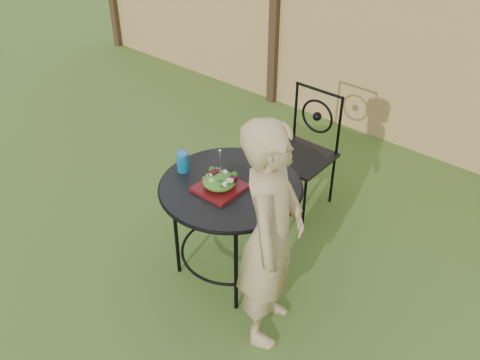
{
  "coord_description": "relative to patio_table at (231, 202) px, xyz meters",
  "views": [
    {
      "loc": [
        1.85,
        -2.19,
        2.7
      ],
      "look_at": [
        0.08,
        -0.07,
        0.75
      ],
      "focal_mm": 40.0,
      "sensor_mm": 36.0,
      "label": 1
    }
  ],
  "objects": [
    {
      "name": "salad",
      "position": [
        -0.02,
        -0.08,
        0.2
      ],
      "size": [
        0.21,
        0.21,
        0.08
      ],
      "primitive_type": "ellipsoid",
      "color": "#235614",
      "rests_on": "salad_plate"
    },
    {
      "name": "diner",
      "position": [
        0.5,
        -0.24,
        0.15
      ],
      "size": [
        0.54,
        0.63,
        1.47
      ],
      "primitive_type": "imported",
      "rotation": [
        0.0,
        0.0,
        1.99
      ],
      "color": "tan",
      "rests_on": "ground"
    },
    {
      "name": "patio_table",
      "position": [
        0.0,
        0.0,
        0.0
      ],
      "size": [
        0.92,
        0.92,
        0.72
      ],
      "color": "black",
      "rests_on": "ground"
    },
    {
      "name": "fence",
      "position": [
        -0.05,
        2.31,
        0.36
      ],
      "size": [
        8.0,
        0.12,
        1.9
      ],
      "color": "tan",
      "rests_on": "ground"
    },
    {
      "name": "fork",
      "position": [
        -0.01,
        -0.08,
        0.33
      ],
      "size": [
        0.01,
        0.01,
        0.18
      ],
      "primitive_type": "cylinder",
      "color": "silver",
      "rests_on": "salad"
    },
    {
      "name": "ground",
      "position": [
        -0.05,
        0.12,
        -0.59
      ],
      "size": [
        60.0,
        60.0,
        0.0
      ],
      "primitive_type": "plane",
      "color": "#294B18",
      "rests_on": "ground"
    },
    {
      "name": "drinking_glass",
      "position": [
        -0.34,
        -0.08,
        0.21
      ],
      "size": [
        0.08,
        0.08,
        0.14
      ],
      "primitive_type": "cylinder",
      "color": "#0D689B",
      "rests_on": "patio_table"
    },
    {
      "name": "patio_chair",
      "position": [
        -0.08,
        0.96,
        -0.08
      ],
      "size": [
        0.46,
        0.46,
        0.95
      ],
      "color": "black",
      "rests_on": "ground"
    },
    {
      "name": "salad_plate",
      "position": [
        -0.02,
        -0.08,
        0.15
      ],
      "size": [
        0.27,
        0.27,
        0.02
      ],
      "primitive_type": "cube",
      "color": "#410A09",
      "rests_on": "patio_table"
    }
  ]
}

